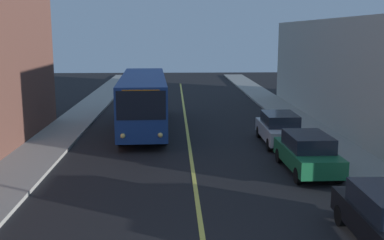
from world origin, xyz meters
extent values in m
cube|color=gray|center=(-7.25, 10.00, 0.07)|extent=(2.50, 90.00, 0.15)
cube|color=gray|center=(7.25, 10.00, 0.07)|extent=(2.50, 90.00, 0.15)
cube|color=#D8CC4C|center=(0.00, 15.00, 0.01)|extent=(0.16, 60.00, 0.01)
cube|color=black|center=(8.54, 19.71, 1.60)|extent=(0.06, 19.22, 1.30)
cube|color=black|center=(8.54, 19.71, 4.80)|extent=(0.06, 19.22, 1.30)
cube|color=navy|center=(-2.60, 19.88, 1.83)|extent=(3.08, 12.10, 2.75)
cube|color=black|center=(-2.34, 13.91, 2.35)|extent=(2.35, 0.18, 1.40)
cube|color=black|center=(-2.87, 25.86, 2.45)|extent=(2.30, 0.18, 1.10)
cube|color=black|center=(-3.86, 19.83, 2.35)|extent=(0.52, 10.19, 1.10)
cube|color=black|center=(-1.35, 19.94, 2.35)|extent=(0.52, 10.19, 1.10)
cube|color=orange|center=(-2.34, 13.92, 2.95)|extent=(1.79, 0.14, 0.30)
sphere|color=#F9D872|center=(-3.23, 13.83, 0.90)|extent=(0.24, 0.24, 0.24)
sphere|color=#F9D872|center=(-1.44, 13.91, 0.90)|extent=(0.24, 0.24, 0.24)
cylinder|color=black|center=(-3.54, 15.64, 0.50)|extent=(0.34, 1.01, 1.00)
cylinder|color=black|center=(-1.29, 15.74, 0.50)|extent=(0.34, 1.01, 1.00)
cylinder|color=black|center=(-3.89, 23.33, 0.50)|extent=(0.34, 1.01, 1.00)
cylinder|color=black|center=(-1.64, 23.43, 0.50)|extent=(0.34, 1.01, 1.00)
cylinder|color=black|center=(4.22, 5.09, 0.32)|extent=(0.23, 0.64, 0.64)
cube|color=#196038|center=(4.75, 10.60, 0.67)|extent=(1.89, 4.43, 0.70)
cube|color=black|center=(4.75, 10.60, 1.32)|extent=(1.67, 2.50, 0.60)
cylinder|color=black|center=(3.98, 9.08, 0.32)|extent=(0.23, 0.64, 0.64)
cylinder|color=black|center=(5.58, 9.11, 0.32)|extent=(0.23, 0.64, 0.64)
cylinder|color=black|center=(3.92, 12.08, 0.32)|extent=(0.23, 0.64, 0.64)
cylinder|color=black|center=(5.52, 12.11, 0.32)|extent=(0.23, 0.64, 0.64)
cube|color=#B7B7BC|center=(4.72, 15.63, 0.67)|extent=(1.85, 4.42, 0.70)
cube|color=black|center=(4.72, 15.63, 1.32)|extent=(1.65, 2.48, 0.60)
cylinder|color=black|center=(3.90, 14.14, 0.32)|extent=(0.23, 0.64, 0.64)
cylinder|color=black|center=(5.50, 14.12, 0.32)|extent=(0.23, 0.64, 0.64)
cylinder|color=black|center=(3.94, 17.14, 0.32)|extent=(0.23, 0.64, 0.64)
cylinder|color=black|center=(5.54, 17.12, 0.32)|extent=(0.23, 0.64, 0.64)
camera|label=1|loc=(-0.80, -7.98, 5.74)|focal=43.66mm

